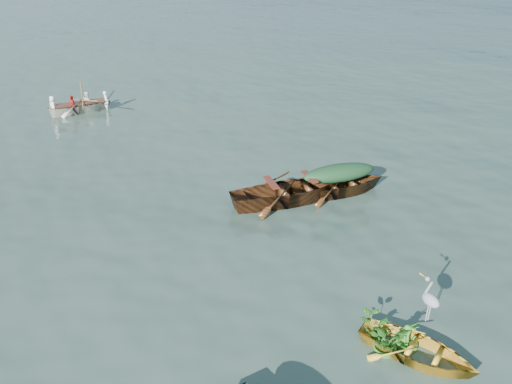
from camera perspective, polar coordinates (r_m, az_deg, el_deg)
ground at (r=12.98m, az=6.50°, el=-5.20°), size 140.00×140.00×0.00m
yellow_dinghy at (r=10.11m, az=17.85°, el=-17.57°), size 2.29×2.93×0.70m
green_tarp_boat at (r=15.22m, az=9.30°, el=-0.23°), size 4.32×1.95×0.96m
open_wooden_boat at (r=14.61m, az=3.88°, el=-1.14°), size 5.06×2.27×1.17m
rowed_boat at (r=23.61m, az=-19.29°, el=8.60°), size 3.78×1.14×0.87m
green_tarp_cover at (r=14.90m, az=9.51°, el=2.30°), size 2.38×1.07×0.52m
thwart_benches at (r=14.33m, az=3.95°, el=0.99°), size 2.55×1.28×0.04m
heron at (r=10.01m, az=19.23°, el=-12.18°), size 0.43×0.48×0.92m
dinghy_weeds at (r=9.80m, az=15.33°, el=-13.73°), size 1.04×1.12×0.60m
rowers at (r=23.39m, az=-19.59°, el=10.49°), size 2.64×1.02×0.76m
oars at (r=23.48m, az=-19.46°, el=9.67°), size 0.60×2.60×0.06m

